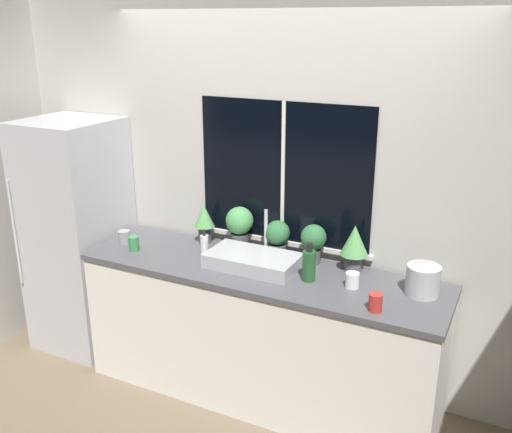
{
  "coord_description": "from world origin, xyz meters",
  "views": [
    {
      "loc": [
        1.45,
        -2.67,
        2.43
      ],
      "look_at": [
        -0.03,
        0.32,
        1.28
      ],
      "focal_mm": 40.0,
      "sensor_mm": 36.0,
      "label": 1
    }
  ],
  "objects_px": {
    "sink": "(253,260)",
    "mug_grey": "(124,237)",
    "potted_plant_center": "(277,236)",
    "mug_white": "(352,280)",
    "soap_bottle": "(204,245)",
    "kettle": "(423,279)",
    "potted_plant_right": "(313,240)",
    "bottle_tall": "(309,265)",
    "mug_red": "(375,302)",
    "potted_plant_far_left": "(204,220)",
    "potted_plant_left": "(240,225)",
    "potted_plant_far_right": "(354,244)",
    "refrigerator": "(78,236)",
    "mug_green": "(134,244)"
  },
  "relations": [
    {
      "from": "mug_white",
      "to": "potted_plant_right",
      "type": "bearing_deg",
      "value": 144.91
    },
    {
      "from": "potted_plant_far_left",
      "to": "mug_white",
      "type": "bearing_deg",
      "value": -11.62
    },
    {
      "from": "soap_bottle",
      "to": "bottle_tall",
      "type": "distance_m",
      "value": 0.77
    },
    {
      "from": "refrigerator",
      "to": "potted_plant_left",
      "type": "xyz_separation_m",
      "value": [
        1.27,
        0.22,
        0.23
      ]
    },
    {
      "from": "potted_plant_left",
      "to": "bottle_tall",
      "type": "xyz_separation_m",
      "value": [
        0.61,
        -0.26,
        -0.08
      ]
    },
    {
      "from": "potted_plant_right",
      "to": "refrigerator",
      "type": "bearing_deg",
      "value": -173.24
    },
    {
      "from": "potted_plant_left",
      "to": "mug_red",
      "type": "relative_size",
      "value": 3.01
    },
    {
      "from": "potted_plant_left",
      "to": "mug_white",
      "type": "xyz_separation_m",
      "value": [
        0.88,
        -0.24,
        -0.13
      ]
    },
    {
      "from": "potted_plant_right",
      "to": "mug_grey",
      "type": "height_order",
      "value": "potted_plant_right"
    },
    {
      "from": "potted_plant_far_left",
      "to": "mug_grey",
      "type": "relative_size",
      "value": 3.04
    },
    {
      "from": "mug_red",
      "to": "mug_green",
      "type": "xyz_separation_m",
      "value": [
        -1.72,
        0.11,
        0.0
      ]
    },
    {
      "from": "potted_plant_left",
      "to": "mug_green",
      "type": "distance_m",
      "value": 0.74
    },
    {
      "from": "potted_plant_right",
      "to": "potted_plant_far_right",
      "type": "relative_size",
      "value": 0.87
    },
    {
      "from": "soap_bottle",
      "to": "potted_plant_center",
      "type": "bearing_deg",
      "value": 25.64
    },
    {
      "from": "potted_plant_center",
      "to": "mug_grey",
      "type": "xyz_separation_m",
      "value": [
        -1.07,
        -0.27,
        -0.09
      ]
    },
    {
      "from": "potted_plant_far_right",
      "to": "bottle_tall",
      "type": "height_order",
      "value": "potted_plant_far_right"
    },
    {
      "from": "potted_plant_left",
      "to": "mug_red",
      "type": "xyz_separation_m",
      "value": [
        1.08,
        -0.46,
        -0.13
      ]
    },
    {
      "from": "sink",
      "to": "mug_grey",
      "type": "xyz_separation_m",
      "value": [
        -1.0,
        -0.03,
        -0.0
      ]
    },
    {
      "from": "sink",
      "to": "potted_plant_left",
      "type": "distance_m",
      "value": 0.35
    },
    {
      "from": "potted_plant_far_left",
      "to": "potted_plant_left",
      "type": "bearing_deg",
      "value": -0.0
    },
    {
      "from": "potted_plant_right",
      "to": "soap_bottle",
      "type": "height_order",
      "value": "potted_plant_right"
    },
    {
      "from": "sink",
      "to": "mug_red",
      "type": "bearing_deg",
      "value": -14.94
    },
    {
      "from": "mug_grey",
      "to": "kettle",
      "type": "distance_m",
      "value": 2.06
    },
    {
      "from": "potted_plant_left",
      "to": "kettle",
      "type": "bearing_deg",
      "value": -6.6
    },
    {
      "from": "kettle",
      "to": "potted_plant_left",
      "type": "bearing_deg",
      "value": 173.4
    },
    {
      "from": "soap_bottle",
      "to": "mug_red",
      "type": "bearing_deg",
      "value": -11.51
    },
    {
      "from": "potted_plant_center",
      "to": "mug_white",
      "type": "relative_size",
      "value": 2.67
    },
    {
      "from": "potted_plant_far_right",
      "to": "mug_red",
      "type": "relative_size",
      "value": 2.99
    },
    {
      "from": "potted_plant_center",
      "to": "potted_plant_right",
      "type": "relative_size",
      "value": 0.95
    },
    {
      "from": "potted_plant_far_left",
      "to": "mug_red",
      "type": "bearing_deg",
      "value": -18.78
    },
    {
      "from": "mug_red",
      "to": "potted_plant_right",
      "type": "bearing_deg",
      "value": 139.39
    },
    {
      "from": "potted_plant_far_right",
      "to": "kettle",
      "type": "bearing_deg",
      "value": -17.8
    },
    {
      "from": "kettle",
      "to": "potted_plant_center",
      "type": "bearing_deg",
      "value": 171.52
    },
    {
      "from": "refrigerator",
      "to": "potted_plant_left",
      "type": "relative_size",
      "value": 5.83
    },
    {
      "from": "potted_plant_center",
      "to": "mug_grey",
      "type": "bearing_deg",
      "value": -165.94
    },
    {
      "from": "bottle_tall",
      "to": "mug_grey",
      "type": "relative_size",
      "value": 2.65
    },
    {
      "from": "potted_plant_center",
      "to": "refrigerator",
      "type": "bearing_deg",
      "value": -172.15
    },
    {
      "from": "sink",
      "to": "potted_plant_center",
      "type": "height_order",
      "value": "sink"
    },
    {
      "from": "bottle_tall",
      "to": "mug_green",
      "type": "height_order",
      "value": "bottle_tall"
    },
    {
      "from": "refrigerator",
      "to": "potted_plant_far_right",
      "type": "bearing_deg",
      "value": 5.89
    },
    {
      "from": "refrigerator",
      "to": "potted_plant_far_left",
      "type": "xyz_separation_m",
      "value": [
        0.99,
        0.22,
        0.21
      ]
    },
    {
      "from": "mug_red",
      "to": "mug_white",
      "type": "distance_m",
      "value": 0.3
    },
    {
      "from": "bottle_tall",
      "to": "soap_bottle",
      "type": "bearing_deg",
      "value": 176.19
    },
    {
      "from": "potted_plant_far_right",
      "to": "mug_green",
      "type": "xyz_separation_m",
      "value": [
        -1.45,
        -0.35,
        -0.13
      ]
    },
    {
      "from": "potted_plant_center",
      "to": "potted_plant_left",
      "type": "bearing_deg",
      "value": 180.0
    },
    {
      "from": "potted_plant_far_left",
      "to": "potted_plant_left",
      "type": "xyz_separation_m",
      "value": [
        0.28,
        -0.0,
        0.01
      ]
    },
    {
      "from": "potted_plant_far_left",
      "to": "mug_grey",
      "type": "bearing_deg",
      "value": -151.98
    },
    {
      "from": "potted_plant_far_left",
      "to": "potted_plant_right",
      "type": "xyz_separation_m",
      "value": [
        0.82,
        0.0,
        -0.01
      ]
    },
    {
      "from": "bottle_tall",
      "to": "sink",
      "type": "bearing_deg",
      "value": 175.8
    },
    {
      "from": "sink",
      "to": "refrigerator",
      "type": "bearing_deg",
      "value": 179.3
    }
  ]
}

